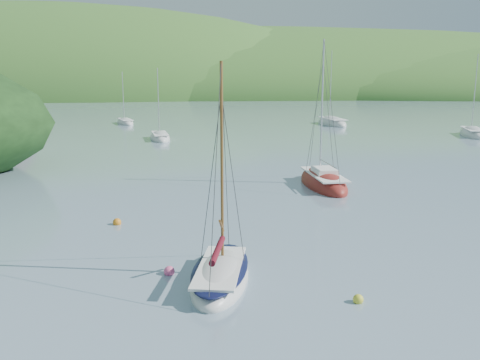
{
  "coord_description": "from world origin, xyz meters",
  "views": [
    {
      "loc": [
        -3.37,
        -19.83,
        8.35
      ],
      "look_at": [
        -1.91,
        8.0,
        2.47
      ],
      "focal_mm": 40.0,
      "sensor_mm": 36.0,
      "label": 1
    }
  ],
  "objects_px": {
    "sloop_red": "(323,183)",
    "distant_sloop_d": "(473,134)",
    "distant_sloop_b": "(332,123)",
    "distant_sloop_c": "(125,123)",
    "daysailer_white": "(220,276)",
    "distant_sloop_a": "(160,138)"
  },
  "relations": [
    {
      "from": "distant_sloop_b",
      "to": "distant_sloop_d",
      "type": "distance_m",
      "value": 20.28
    },
    {
      "from": "distant_sloop_b",
      "to": "distant_sloop_a",
      "type": "bearing_deg",
      "value": -157.07
    },
    {
      "from": "daysailer_white",
      "to": "sloop_red",
      "type": "distance_m",
      "value": 18.72
    },
    {
      "from": "sloop_red",
      "to": "distant_sloop_a",
      "type": "relative_size",
      "value": 1.24
    },
    {
      "from": "daysailer_white",
      "to": "distant_sloop_d",
      "type": "relative_size",
      "value": 0.85
    },
    {
      "from": "distant_sloop_c",
      "to": "distant_sloop_b",
      "type": "bearing_deg",
      "value": -25.94
    },
    {
      "from": "distant_sloop_c",
      "to": "distant_sloop_d",
      "type": "xyz_separation_m",
      "value": [
        45.51,
        -16.87,
        0.03
      ]
    },
    {
      "from": "sloop_red",
      "to": "distant_sloop_a",
      "type": "distance_m",
      "value": 29.62
    },
    {
      "from": "daysailer_white",
      "to": "sloop_red",
      "type": "height_order",
      "value": "sloop_red"
    },
    {
      "from": "distant_sloop_b",
      "to": "daysailer_white",
      "type": "bearing_deg",
      "value": -116.62
    },
    {
      "from": "sloop_red",
      "to": "distant_sloop_b",
      "type": "bearing_deg",
      "value": 71.17
    },
    {
      "from": "sloop_red",
      "to": "distant_sloop_d",
      "type": "relative_size",
      "value": 1.03
    },
    {
      "from": "distant_sloop_a",
      "to": "distant_sloop_b",
      "type": "height_order",
      "value": "distant_sloop_b"
    },
    {
      "from": "daysailer_white",
      "to": "sloop_red",
      "type": "relative_size",
      "value": 0.83
    },
    {
      "from": "daysailer_white",
      "to": "sloop_red",
      "type": "xyz_separation_m",
      "value": [
        7.68,
        17.07,
        0.0
      ]
    },
    {
      "from": "sloop_red",
      "to": "distant_sloop_c",
      "type": "height_order",
      "value": "sloop_red"
    },
    {
      "from": "daysailer_white",
      "to": "distant_sloop_c",
      "type": "distance_m",
      "value": 62.83
    },
    {
      "from": "distant_sloop_a",
      "to": "distant_sloop_d",
      "type": "xyz_separation_m",
      "value": [
        38.58,
        1.4,
        0.02
      ]
    },
    {
      "from": "daysailer_white",
      "to": "distant_sloop_a",
      "type": "height_order",
      "value": "daysailer_white"
    },
    {
      "from": "daysailer_white",
      "to": "distant_sloop_a",
      "type": "bearing_deg",
      "value": 107.1
    },
    {
      "from": "distant_sloop_c",
      "to": "distant_sloop_d",
      "type": "bearing_deg",
      "value": -41.17
    },
    {
      "from": "distant_sloop_b",
      "to": "distant_sloop_c",
      "type": "height_order",
      "value": "distant_sloop_b"
    }
  ]
}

